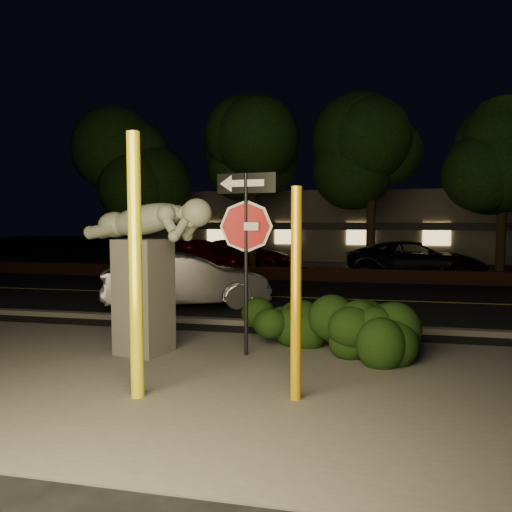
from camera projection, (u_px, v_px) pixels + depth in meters
The scene contains 23 objects.
ground at pixel (300, 285), 18.05m from camera, with size 90.00×90.00×0.00m, color black.
patio at pixel (206, 380), 7.33m from camera, with size 14.00×6.00×0.02m, color #4C4944.
road at pixel (288, 297), 15.13m from camera, with size 80.00×8.00×0.01m, color black.
lane_marking at pixel (288, 297), 15.13m from camera, with size 80.00×0.12×0.01m, color #BFBB4C.
curb at pixel (260, 323), 11.13m from camera, with size 80.00×0.25×0.12m, color #4C4944.
brick_wall at pixel (304, 274), 19.30m from camera, with size 40.00×0.35×0.50m, color #452116.
parking_lot at pixel (318, 267), 24.88m from camera, with size 40.00×12.00×0.01m, color black.
building at pixel (329, 225), 32.51m from camera, with size 22.00×10.20×4.00m.
tree_far_a at pixel (131, 153), 22.28m from camera, with size 4.60×4.60×7.43m.
tree_far_b at pixel (252, 133), 21.26m from camera, with size 5.20×5.20×8.41m.
tree_far_c at pixel (372, 137), 19.84m from camera, with size 4.80×4.80×7.84m.
tree_far_d at pixel (504, 141), 19.29m from camera, with size 4.40×4.40×7.42m.
yellow_pole_left at pixel (135, 267), 6.49m from camera, with size 0.17×0.17×3.49m, color yellow.
yellow_pole_right at pixel (296, 295), 6.42m from camera, with size 0.14×0.14×2.79m, color #DD9E0D.
signpost at pixel (246, 227), 8.50m from camera, with size 1.06×0.21×3.15m.
sculpture at pixel (146, 259), 8.67m from camera, with size 2.54×1.20×2.71m.
hedge_center at pixel (285, 317), 9.46m from camera, with size 1.98×0.93×1.03m, color black.
hedge_right at pixel (358, 321), 8.99m from camera, with size 1.64×0.88×1.08m, color black.
hedge_far_right at pixel (375, 332), 8.21m from camera, with size 1.51×0.94×1.05m, color black.
silver_sedan at pixel (186, 280), 13.49m from camera, with size 1.53×4.40×1.45m, color silver.
parked_car_red at pixel (198, 255), 21.79m from camera, with size 1.89×4.71×1.60m, color #6E040C.
parked_car_darkred at pixel (241, 255), 23.64m from camera, with size 1.98×4.88×1.42m, color #410D06.
parked_car_dark at pixel (415, 260), 19.86m from camera, with size 2.49×5.39×1.50m, color black.
Camera 1 is at (2.24, -7.86, 2.37)m, focal length 35.00 mm.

